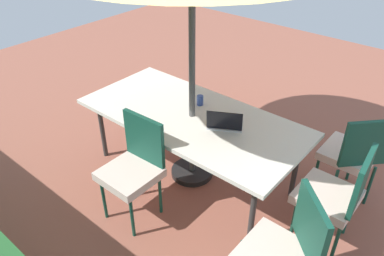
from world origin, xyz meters
The scene contains 8 objects.
ground_plane centered at (0.00, 0.00, -0.01)m, with size 10.00×10.00×0.02m, color #935442.
dining_table centered at (0.00, 0.00, 0.69)m, with size 2.24×1.06×0.74m.
chair_southwest centered at (-1.36, -0.68, 0.55)m, with size 0.59×0.59×0.98m.
chair_northwest centered at (-1.40, 0.70, 0.55)m, with size 0.59×0.59×0.98m.
chair_north centered at (0.04, 0.74, 0.55)m, with size 0.46×0.47×0.98m.
chair_west centered at (-1.46, -0.05, 0.55)m, with size 0.48×0.47×0.98m.
laptop centered at (-0.37, -0.03, 0.78)m, with size 0.40×0.37×0.21m.
cup centered at (0.07, -0.21, 0.79)m, with size 0.07×0.07×0.10m, color #334C99.
Camera 1 is at (-2.01, 2.40, 2.65)m, focal length 35.42 mm.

